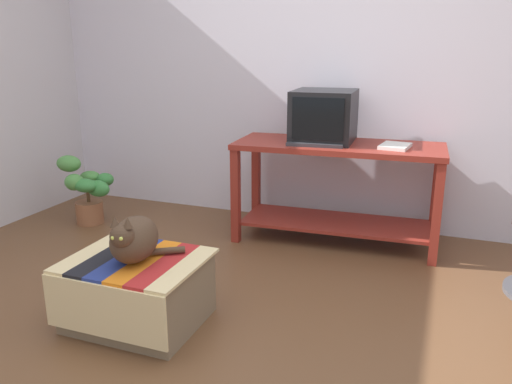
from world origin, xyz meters
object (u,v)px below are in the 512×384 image
cat (134,239)px  desk (337,175)px  keyboard (315,144)px  tv_monitor (324,116)px  potted_plant (86,190)px  book (395,146)px  ottoman_with_blanket (137,291)px

cat → desk: bearing=57.9°
cat → keyboard: bearing=60.5°
desk → tv_monitor: (-0.13, 0.06, 0.42)m
desk → potted_plant: desk is taller
desk → keyboard: size_ratio=3.83×
tv_monitor → keyboard: (-0.01, -0.20, -0.17)m
desk → cat: bearing=-117.1°
keyboard → cat: (-0.57, -1.45, -0.28)m
desk → cat: 1.74m
keyboard → book: (0.54, 0.12, 0.00)m
ottoman_with_blanket → cat: 0.31m
cat → potted_plant: (-1.30, 1.24, -0.20)m
desk → book: (0.40, -0.02, 0.25)m
book → potted_plant: size_ratio=0.43×
ottoman_with_blanket → cat: cat is taller
book → potted_plant: (-2.41, -0.33, -0.47)m
cat → tv_monitor: bearing=62.7°
tv_monitor → potted_plant: 2.03m
potted_plant → tv_monitor: bearing=12.4°
desk → potted_plant: 2.05m
keyboard → book: bearing=5.7°
desk → tv_monitor: bearing=151.4°
tv_monitor → book: (0.53, -0.08, -0.17)m
desk → potted_plant: bearing=-173.2°
ottoman_with_blanket → potted_plant: potted_plant is taller
desk → keyboard: (-0.14, -0.14, 0.25)m
tv_monitor → keyboard: bearing=-95.1°
ottoman_with_blanket → desk: bearing=65.1°
desk → ottoman_with_blanket: (-0.73, -1.56, -0.33)m
desk → tv_monitor: 0.45m
keyboard → potted_plant: (-1.87, -0.21, -0.47)m
tv_monitor → ottoman_with_blanket: size_ratio=0.72×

